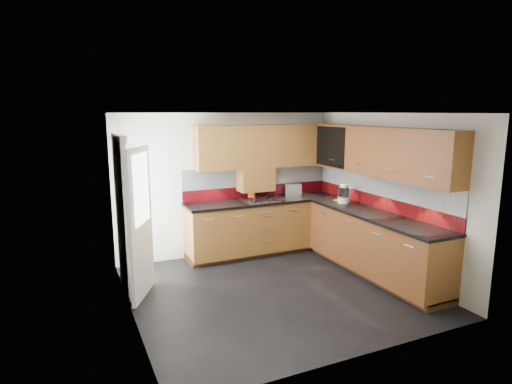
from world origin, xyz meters
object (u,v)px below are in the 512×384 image
gas_hob (260,200)px  utensil_pot (252,193)px  food_processor (344,195)px  toaster (293,190)px

gas_hob → utensil_pot: utensil_pot is taller
gas_hob → food_processor: food_processor is taller
toaster → food_processor: (0.45, -0.90, 0.04)m
gas_hob → food_processor: bearing=-32.5°
gas_hob → utensil_pot: (-0.08, 0.17, 0.09)m
food_processor → gas_hob: bearing=147.5°
gas_hob → food_processor: 1.39m
utensil_pot → food_processor: 1.55m
gas_hob → toaster: (0.72, 0.16, 0.09)m
gas_hob → utensil_pot: bearing=114.4°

